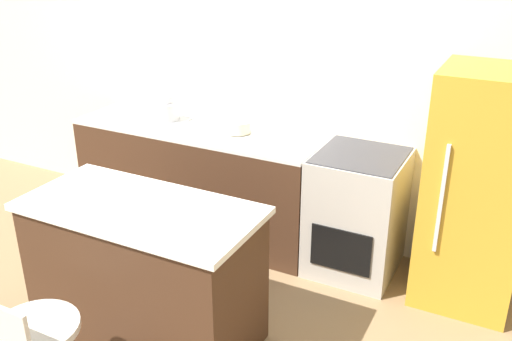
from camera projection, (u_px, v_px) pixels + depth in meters
The scene contains 8 objects.
ground_plane at pixel (212, 255), 4.57m from camera, with size 14.00×14.00×0.00m, color #8E704C.
wall_back at pixel (253, 76), 4.64m from camera, with size 8.00×0.06×2.60m.
back_counter at pixel (200, 179), 4.80m from camera, with size 2.09×0.66×0.93m.
kitchen_island at pixel (145, 272), 3.51m from camera, with size 1.43×0.70×0.92m.
oven_range at pixel (357, 213), 4.23m from camera, with size 0.63×0.67×0.93m.
refrigerator at pixel (477, 191), 3.76m from camera, with size 0.64×0.66×1.63m.
kettle at pixel (167, 109), 4.73m from camera, with size 0.19×0.19×0.23m.
mixing_bowl at pixel (237, 126), 4.47m from camera, with size 0.21×0.21×0.09m.
Camera 1 is at (2.10, -3.34, 2.43)m, focal length 40.00 mm.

